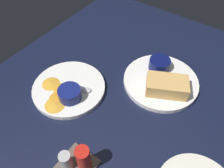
{
  "coord_description": "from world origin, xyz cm",
  "views": [
    {
      "loc": [
        -13.55,
        38.72,
        57.42
      ],
      "look_at": [
        13.52,
        0.44,
        3.0
      ],
      "focal_mm": 35.14,
      "sensor_mm": 36.0,
      "label": 1
    }
  ],
  "objects_px": {
    "spoon_by_dark_ramekin": "(163,79)",
    "spoon_by_gravy_ramekin": "(83,89)",
    "sandwich_half_near": "(167,86)",
    "plate_sandwich_main": "(161,81)",
    "ramekin_light_gravy": "(70,93)",
    "condiment_caddy": "(77,161)",
    "plate_chips_companion": "(69,88)",
    "ramekin_dark_sauce": "(160,64)"
  },
  "relations": [
    {
      "from": "spoon_by_gravy_ramekin",
      "to": "condiment_caddy",
      "type": "xyz_separation_m",
      "value": [
        -0.15,
        0.19,
        0.01
      ]
    },
    {
      "from": "ramekin_light_gravy",
      "to": "spoon_by_gravy_ramekin",
      "type": "bearing_deg",
      "value": -104.42
    },
    {
      "from": "plate_sandwich_main",
      "to": "plate_chips_companion",
      "type": "height_order",
      "value": "same"
    },
    {
      "from": "plate_sandwich_main",
      "to": "sandwich_half_near",
      "type": "bearing_deg",
      "value": 134.45
    },
    {
      "from": "plate_sandwich_main",
      "to": "ramekin_dark_sauce",
      "type": "bearing_deg",
      "value": -54.55
    },
    {
      "from": "ramekin_light_gravy",
      "to": "spoon_by_gravy_ramekin",
      "type": "xyz_separation_m",
      "value": [
        -0.01,
        -0.05,
        -0.02
      ]
    },
    {
      "from": "plate_chips_companion",
      "to": "sandwich_half_near",
      "type": "bearing_deg",
      "value": -147.88
    },
    {
      "from": "spoon_by_gravy_ramekin",
      "to": "plate_chips_companion",
      "type": "bearing_deg",
      "value": 18.25
    },
    {
      "from": "plate_sandwich_main",
      "to": "spoon_by_dark_ramekin",
      "type": "bearing_deg",
      "value": -143.06
    },
    {
      "from": "plate_chips_companion",
      "to": "ramekin_dark_sauce",
      "type": "bearing_deg",
      "value": -129.05
    },
    {
      "from": "plate_sandwich_main",
      "to": "spoon_by_dark_ramekin",
      "type": "distance_m",
      "value": 0.01
    },
    {
      "from": "ramekin_light_gravy",
      "to": "plate_chips_companion",
      "type": "bearing_deg",
      "value": -39.81
    },
    {
      "from": "ramekin_dark_sauce",
      "to": "condiment_caddy",
      "type": "xyz_separation_m",
      "value": [
        0.01,
        0.43,
        -0.0
      ]
    },
    {
      "from": "ramekin_dark_sauce",
      "to": "ramekin_light_gravy",
      "type": "height_order",
      "value": "same"
    },
    {
      "from": "condiment_caddy",
      "to": "ramekin_light_gravy",
      "type": "bearing_deg",
      "value": -42.58
    },
    {
      "from": "plate_chips_companion",
      "to": "ramekin_light_gravy",
      "type": "relative_size",
      "value": 3.34
    },
    {
      "from": "plate_sandwich_main",
      "to": "spoon_by_gravy_ramekin",
      "type": "height_order",
      "value": "spoon_by_gravy_ramekin"
    },
    {
      "from": "spoon_by_dark_ramekin",
      "to": "spoon_by_gravy_ramekin",
      "type": "relative_size",
      "value": 0.85
    },
    {
      "from": "spoon_by_dark_ramekin",
      "to": "plate_chips_companion",
      "type": "relative_size",
      "value": 0.35
    },
    {
      "from": "ramekin_dark_sauce",
      "to": "spoon_by_gravy_ramekin",
      "type": "distance_m",
      "value": 0.28
    },
    {
      "from": "condiment_caddy",
      "to": "plate_chips_companion",
      "type": "bearing_deg",
      "value": -42.09
    },
    {
      "from": "ramekin_dark_sauce",
      "to": "ramekin_light_gravy",
      "type": "xyz_separation_m",
      "value": [
        0.17,
        0.28,
        -0.0
      ]
    },
    {
      "from": "ramekin_dark_sauce",
      "to": "ramekin_light_gravy",
      "type": "bearing_deg",
      "value": 59.22
    },
    {
      "from": "spoon_by_gravy_ramekin",
      "to": "plate_sandwich_main",
      "type": "bearing_deg",
      "value": -135.04
    },
    {
      "from": "ramekin_dark_sauce",
      "to": "spoon_by_gravy_ramekin",
      "type": "xyz_separation_m",
      "value": [
        0.16,
        0.24,
        -0.02
      ]
    },
    {
      "from": "spoon_by_dark_ramekin",
      "to": "condiment_caddy",
      "type": "distance_m",
      "value": 0.39
    },
    {
      "from": "spoon_by_gravy_ramekin",
      "to": "condiment_caddy",
      "type": "relative_size",
      "value": 1.03
    },
    {
      "from": "ramekin_dark_sauce",
      "to": "spoon_by_dark_ramekin",
      "type": "relative_size",
      "value": 0.88
    },
    {
      "from": "sandwich_half_near",
      "to": "ramekin_light_gravy",
      "type": "distance_m",
      "value": 0.31
    },
    {
      "from": "ramekin_dark_sauce",
      "to": "spoon_by_gravy_ramekin",
      "type": "height_order",
      "value": "ramekin_dark_sauce"
    },
    {
      "from": "plate_sandwich_main",
      "to": "ramekin_dark_sauce",
      "type": "relative_size",
      "value": 3.45
    },
    {
      "from": "plate_sandwich_main",
      "to": "plate_chips_companion",
      "type": "distance_m",
      "value": 0.31
    },
    {
      "from": "ramekin_light_gravy",
      "to": "condiment_caddy",
      "type": "relative_size",
      "value": 0.76
    },
    {
      "from": "ramekin_light_gravy",
      "to": "condiment_caddy",
      "type": "xyz_separation_m",
      "value": [
        -0.16,
        0.15,
        -0.0
      ]
    },
    {
      "from": "plate_chips_companion",
      "to": "plate_sandwich_main",
      "type": "bearing_deg",
      "value": -139.2
    },
    {
      "from": "sandwich_half_near",
      "to": "ramekin_light_gravy",
      "type": "relative_size",
      "value": 2.08
    },
    {
      "from": "sandwich_half_near",
      "to": "spoon_by_gravy_ramekin",
      "type": "relative_size",
      "value": 1.53
    },
    {
      "from": "spoon_by_dark_ramekin",
      "to": "spoon_by_gravy_ramekin",
      "type": "xyz_separation_m",
      "value": [
        0.19,
        0.19,
        0.0
      ]
    },
    {
      "from": "ramekin_light_gravy",
      "to": "spoon_by_gravy_ramekin",
      "type": "height_order",
      "value": "ramekin_light_gravy"
    },
    {
      "from": "spoon_by_gravy_ramekin",
      "to": "sandwich_half_near",
      "type": "bearing_deg",
      "value": -145.32
    },
    {
      "from": "sandwich_half_near",
      "to": "spoon_by_dark_ramekin",
      "type": "height_order",
      "value": "sandwich_half_near"
    },
    {
      "from": "ramekin_dark_sauce",
      "to": "spoon_by_dark_ramekin",
      "type": "xyz_separation_m",
      "value": [
        -0.04,
        0.04,
        -0.02
      ]
    }
  ]
}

